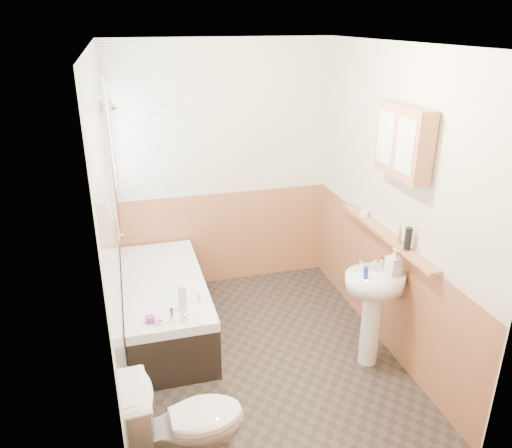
% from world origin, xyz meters
% --- Properties ---
extents(floor, '(2.80, 2.80, 0.00)m').
position_xyz_m(floor, '(0.00, 0.00, 0.00)').
color(floor, black).
rests_on(floor, ground).
extents(ceiling, '(2.80, 2.80, 0.00)m').
position_xyz_m(ceiling, '(0.00, 0.00, 2.50)').
color(ceiling, white).
rests_on(ceiling, ground).
extents(wall_back, '(2.20, 0.02, 2.50)m').
position_xyz_m(wall_back, '(0.00, 1.41, 1.25)').
color(wall_back, beige).
rests_on(wall_back, ground).
extents(wall_front, '(2.20, 0.02, 2.50)m').
position_xyz_m(wall_front, '(0.00, -1.41, 1.25)').
color(wall_front, beige).
rests_on(wall_front, ground).
extents(wall_left, '(0.02, 2.80, 2.50)m').
position_xyz_m(wall_left, '(-1.11, 0.00, 1.25)').
color(wall_left, beige).
rests_on(wall_left, ground).
extents(wall_right, '(0.02, 2.80, 2.50)m').
position_xyz_m(wall_right, '(1.11, 0.00, 1.25)').
color(wall_right, beige).
rests_on(wall_right, ground).
extents(wainscot_right, '(0.01, 2.80, 1.00)m').
position_xyz_m(wainscot_right, '(1.09, 0.00, 0.50)').
color(wainscot_right, '#B07148').
rests_on(wainscot_right, wall_right).
extents(wainscot_front, '(2.20, 0.01, 1.00)m').
position_xyz_m(wainscot_front, '(0.00, -1.39, 0.50)').
color(wainscot_front, '#B07148').
rests_on(wainscot_front, wall_front).
extents(wainscot_back, '(2.20, 0.01, 1.00)m').
position_xyz_m(wainscot_back, '(0.00, 1.39, 0.50)').
color(wainscot_back, '#B07148').
rests_on(wainscot_back, wall_back).
extents(tile_cladding_left, '(0.01, 2.80, 2.50)m').
position_xyz_m(tile_cladding_left, '(-1.09, 0.00, 1.25)').
color(tile_cladding_left, white).
rests_on(tile_cladding_left, wall_left).
extents(tile_return_back, '(0.75, 0.01, 1.50)m').
position_xyz_m(tile_return_back, '(-0.73, 1.39, 1.75)').
color(tile_return_back, white).
rests_on(tile_return_back, wall_back).
extents(window, '(0.03, 0.79, 0.99)m').
position_xyz_m(window, '(-1.06, 0.95, 1.65)').
color(window, white).
rests_on(window, wall_left).
extents(bathtub, '(0.70, 1.58, 0.67)m').
position_xyz_m(bathtub, '(-0.73, 0.57, 0.28)').
color(bathtub, black).
rests_on(bathtub, floor).
extents(shower_riser, '(0.11, 0.09, 1.31)m').
position_xyz_m(shower_riser, '(-1.04, 0.47, 1.73)').
color(shower_riser, silver).
rests_on(shower_riser, wall_left).
extents(toilet, '(0.77, 0.46, 0.73)m').
position_xyz_m(toilet, '(-0.76, -1.00, 0.37)').
color(toilet, white).
rests_on(toilet, floor).
extents(sink, '(0.48, 0.39, 0.93)m').
position_xyz_m(sink, '(0.84, -0.31, 0.59)').
color(sink, white).
rests_on(sink, floor).
extents(pine_shelf, '(0.10, 1.43, 0.03)m').
position_xyz_m(pine_shelf, '(1.04, -0.04, 1.02)').
color(pine_shelf, '#B07148').
rests_on(pine_shelf, wall_right).
extents(medicine_cabinet, '(0.15, 0.57, 0.52)m').
position_xyz_m(medicine_cabinet, '(1.01, -0.21, 1.83)').
color(medicine_cabinet, '#B07148').
rests_on(medicine_cabinet, wall_right).
extents(foam_can, '(0.06, 0.06, 0.18)m').
position_xyz_m(foam_can, '(1.04, -0.38, 1.13)').
color(foam_can, black).
rests_on(foam_can, pine_shelf).
extents(green_bottle, '(0.05, 0.05, 0.20)m').
position_xyz_m(green_bottle, '(1.04, -0.26, 1.14)').
color(green_bottle, orange).
rests_on(green_bottle, pine_shelf).
extents(black_jar, '(0.07, 0.07, 0.05)m').
position_xyz_m(black_jar, '(1.04, 0.34, 1.06)').
color(black_jar, silver).
rests_on(black_jar, pine_shelf).
extents(soap_bottle, '(0.14, 0.23, 0.10)m').
position_xyz_m(soap_bottle, '(0.96, -0.34, 0.87)').
color(soap_bottle, silver).
rests_on(soap_bottle, sink).
extents(clear_bottle, '(0.04, 0.04, 0.10)m').
position_xyz_m(clear_bottle, '(0.72, -0.35, 0.87)').
color(clear_bottle, '#19339E').
rests_on(clear_bottle, sink).
extents(blue_gel, '(0.07, 0.05, 0.22)m').
position_xyz_m(blue_gel, '(-0.63, 0.02, 0.64)').
color(blue_gel, silver).
rests_on(blue_gel, bathtub).
extents(cream_jar, '(0.07, 0.07, 0.05)m').
position_xyz_m(cream_jar, '(-0.89, -0.06, 0.55)').
color(cream_jar, purple).
rests_on(cream_jar, bathtub).
extents(orange_bottle, '(0.03, 0.03, 0.08)m').
position_xyz_m(orange_bottle, '(-0.48, 0.13, 0.57)').
color(orange_bottle, silver).
rests_on(orange_bottle, bathtub).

